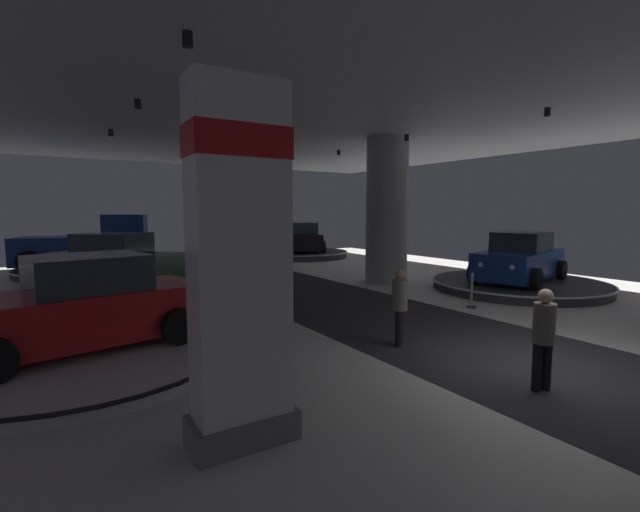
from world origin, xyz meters
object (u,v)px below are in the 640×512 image
object	(u,v)px
pickup_truck_deep_left	(93,245)
visitor_walking_far	(400,302)
display_platform_mid_right	(518,285)
display_car_deep_right	(302,238)
column_right	(387,211)
brand_sign_pylon	(240,262)
display_platform_mid_left	(83,353)
display_car_far_left	(111,263)
visitor_walking_near	(544,333)
display_car_mid_left	(83,307)
display_platform_deep_right	(302,254)
display_platform_far_left	(111,292)
display_car_mid_right	(520,259)
display_platform_deep_left	(86,269)

from	to	relation	value
pickup_truck_deep_left	visitor_walking_far	bearing A→B (deg)	-74.29
display_platform_mid_right	display_car_deep_right	size ratio (longest dim) A/B	1.29
column_right	pickup_truck_deep_left	world-z (taller)	column_right
brand_sign_pylon	visitor_walking_far	xyz separation A→B (m)	(4.14, 1.76, -1.27)
pickup_truck_deep_left	display_platform_mid_left	bearing A→B (deg)	-95.79
brand_sign_pylon	display_car_deep_right	size ratio (longest dim) A/B	0.92
display_car_far_left	visitor_walking_near	bearing A→B (deg)	-67.75
display_platform_mid_left	display_car_mid_left	bearing A→B (deg)	9.74
display_platform_deep_right	display_platform_far_left	bearing A→B (deg)	-146.94
display_car_deep_right	visitor_walking_far	bearing A→B (deg)	-113.57
display_car_deep_right	visitor_walking_near	xyz separation A→B (m)	(-6.59, -18.66, -0.23)
display_car_far_left	display_car_deep_right	distance (m)	13.40
display_platform_deep_right	visitor_walking_far	size ratio (longest dim) A/B	3.39
display_platform_deep_right	column_right	bearing A→B (deg)	-100.85
display_platform_deep_right	display_car_deep_right	bearing A→B (deg)	-112.16
visitor_walking_far	display_car_mid_left	bearing A→B (deg)	155.53
display_platform_mid_left	visitor_walking_far	xyz separation A→B (m)	(5.54, -2.50, 0.77)
display_platform_far_left	display_platform_deep_right	size ratio (longest dim) A/B	1.05
pickup_truck_deep_left	display_platform_mid_right	size ratio (longest dim) A/B	0.97
column_right	pickup_truck_deep_left	size ratio (longest dim) A/B	0.97
pickup_truck_deep_left	display_platform_deep_right	world-z (taller)	pickup_truck_deep_left
pickup_truck_deep_left	display_car_deep_right	bearing A→B (deg)	3.50
display_platform_mid_right	visitor_walking_near	xyz separation A→B (m)	(-7.60, -5.32, 0.73)
display_car_mid_right	display_car_deep_right	bearing A→B (deg)	94.49
display_car_far_left	visitor_walking_far	size ratio (longest dim) A/B	2.71
display_platform_mid_right	display_car_deep_right	distance (m)	13.41
brand_sign_pylon	display_platform_mid_left	size ratio (longest dim) A/B	0.74
display_platform_far_left	display_car_far_left	world-z (taller)	display_car_far_left
column_right	display_car_far_left	distance (m)	9.80
display_car_mid_right	visitor_walking_far	world-z (taller)	display_car_mid_right
column_right	visitor_walking_near	size ratio (longest dim) A/B	3.46
pickup_truck_deep_left	display_car_far_left	xyz separation A→B (m)	(-0.07, -6.64, -0.10)
column_right	display_platform_mid_right	distance (m)	5.36
display_platform_deep_left	pickup_truck_deep_left	size ratio (longest dim) A/B	1.00
visitor_walking_near	display_platform_deep_left	bearing A→B (deg)	105.12
display_platform_mid_right	brand_sign_pylon	bearing A→B (deg)	-160.62
column_right	display_platform_far_left	size ratio (longest dim) A/B	0.97
brand_sign_pylon	display_platform_mid_right	size ratio (longest dim) A/B	0.72
display_platform_deep_left	display_car_mid_right	bearing A→B (deg)	-45.50
display_car_deep_right	visitor_walking_far	distance (m)	17.26
display_car_mid_right	visitor_walking_far	bearing A→B (deg)	-162.59
visitor_walking_far	display_platform_mid_right	bearing A→B (deg)	17.42
display_platform_far_left	display_platform_deep_right	distance (m)	13.44
display_car_mid_left	display_platform_deep_right	size ratio (longest dim) A/B	0.83
display_car_far_left	brand_sign_pylon	bearing A→B (deg)	-88.98
display_car_far_left	display_car_mid_left	bearing A→B (deg)	-101.19
display_car_mid_left	display_platform_mid_right	xyz separation A→B (m)	(13.43, -0.02, -0.83)
display_platform_deep_left	display_platform_deep_right	world-z (taller)	display_platform_deep_right
column_right	visitor_walking_near	xyz separation A→B (m)	(-4.75, -9.06, -1.84)
display_platform_mid_left	display_car_mid_right	xyz separation A→B (m)	(13.49, -0.01, 0.94)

